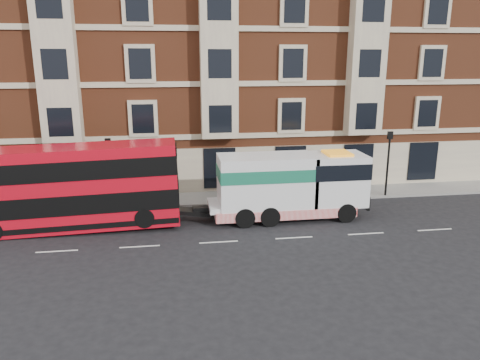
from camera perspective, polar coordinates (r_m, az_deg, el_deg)
ground at (r=24.34m, az=-2.62°, el=-7.58°), size 120.00×120.00×0.00m
sidewalk at (r=31.35m, az=-4.04°, el=-2.23°), size 90.00×3.00×0.15m
victorian_terrace at (r=37.48m, az=-4.48°, el=16.06°), size 45.00×12.00×20.40m
lamp_post_west at (r=29.58m, az=-15.59°, el=1.42°), size 0.35×0.15×4.35m
lamp_post_east at (r=32.60m, az=17.62°, el=2.49°), size 0.35×0.15×4.35m
double_decker_bus at (r=26.93m, az=-19.85°, el=-0.72°), size 11.44×2.63×4.63m
tow_truck at (r=27.29m, az=5.85°, el=-0.62°), size 9.16×2.71×3.82m
pedestrian at (r=31.29m, az=-16.34°, el=-0.92°), size 0.78×0.62×1.87m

